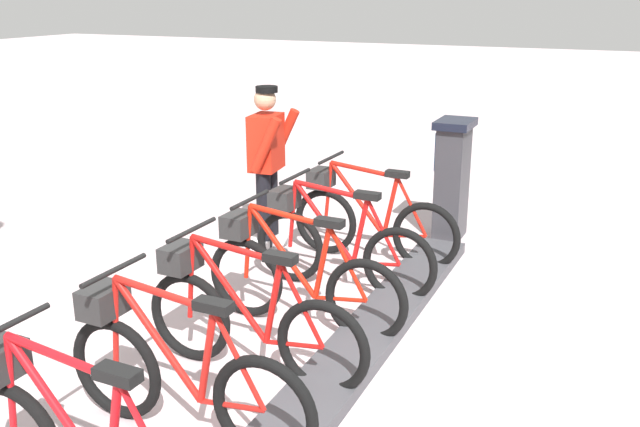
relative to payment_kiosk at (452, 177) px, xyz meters
name	(u,v)px	position (x,y,z in m)	size (l,w,h in m)	color
ground_plane	(339,378)	(-0.05, 3.20, -0.67)	(60.00, 60.00, 0.00)	beige
dock_rail_base	(339,372)	(-0.05, 3.20, -0.62)	(0.44, 5.58, 0.10)	#47474C
payment_kiosk	(452,177)	(0.00, 0.00, 0.00)	(0.36, 0.52, 1.28)	#38383D
bike_docked_0	(367,219)	(0.57, 1.00, -0.24)	(1.72, 0.54, 1.02)	black
bike_docked_1	(335,244)	(0.57, 1.80, -0.24)	(1.72, 0.54, 1.02)	black
bike_docked_2	(295,276)	(0.57, 2.60, -0.24)	(1.72, 0.54, 1.02)	black
bike_docked_3	(244,317)	(0.57, 3.39, -0.24)	(1.72, 0.54, 1.02)	black
bike_docked_4	(175,372)	(0.57, 4.19, -0.24)	(1.72, 0.54, 1.02)	black
worker_near_rack	(267,161)	(1.65, 1.04, 0.24)	(0.49, 0.66, 1.66)	white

